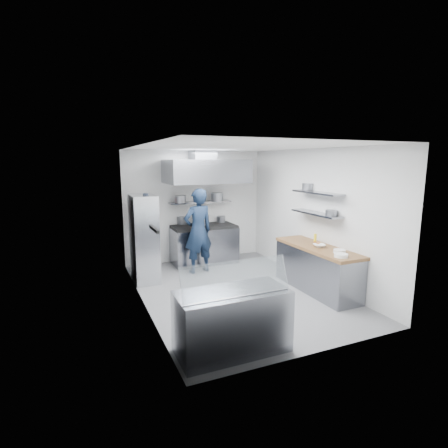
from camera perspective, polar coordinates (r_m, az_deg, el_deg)
name	(u,v)px	position (r m, az deg, el deg)	size (l,w,h in m)	color
floor	(236,291)	(7.08, 1.95, -10.81)	(5.00, 5.00, 0.00)	slate
ceiling	(237,147)	(6.61, 2.11, 12.47)	(5.00, 5.00, 0.00)	silver
wall_back	(195,206)	(9.00, -4.79, 2.91)	(3.60, 0.02, 2.80)	white
wall_front	(320,252)	(4.62, 15.43, -4.45)	(3.60, 0.02, 2.80)	white
wall_left	(142,228)	(6.16, -13.28, -0.71)	(5.00, 0.02, 2.80)	white
wall_right	(313,216)	(7.64, 14.33, 1.32)	(5.00, 0.02, 2.80)	white
gas_range	(204,245)	(8.84, -3.26, -3.47)	(1.60, 0.80, 0.90)	gray
cooktop	(204,227)	(8.73, -3.29, -0.41)	(1.57, 0.78, 0.06)	black
stock_pot_left	(183,220)	(8.94, -6.76, 0.62)	(0.29, 0.29, 0.20)	slate
stock_pot_mid	(202,220)	(8.85, -3.63, 0.71)	(0.36, 0.36, 0.24)	slate
stock_pot_right	(221,219)	(9.16, -0.52, 0.80)	(0.23, 0.23, 0.16)	slate
over_range_shelf	(200,202)	(8.87, -3.86, 3.60)	(1.60, 0.30, 0.04)	gray
shelf_pot_a	(180,199)	(8.53, -7.18, 4.02)	(0.27, 0.27, 0.18)	slate
shelf_pot_b	(217,197)	(8.81, -1.15, 4.42)	(0.31, 0.31, 0.22)	slate
extractor_hood	(206,171)	(8.42, -2.97, 8.58)	(1.90, 1.15, 0.55)	gray
hood_duct	(203,155)	(8.63, -3.52, 11.14)	(0.55, 0.55, 0.24)	slate
red_firebox	(146,208)	(8.63, -12.56, 2.52)	(0.22, 0.10, 0.26)	#B80E10
chef	(198,231)	(7.97, -4.24, -1.17)	(0.71, 0.46, 1.94)	#111E33
wire_rack	(144,238)	(7.61, -12.95, -2.29)	(0.50, 0.90, 1.85)	silver
rack_bin_a	(146,246)	(7.42, -12.57, -3.60)	(0.16, 0.20, 0.18)	white
rack_bin_b	(143,221)	(7.57, -13.10, 0.53)	(0.14, 0.18, 0.16)	yellow
rack_jar	(146,198)	(7.36, -12.64, 4.20)	(0.12, 0.12, 0.18)	black
knife_strip	(154,229)	(5.27, -11.35, -0.81)	(0.04, 0.55, 0.05)	black
prep_counter_base	(317,270)	(7.20, 14.87, -7.25)	(0.62, 2.00, 0.84)	gray
prep_counter_top	(318,248)	(7.08, 15.04, -3.77)	(0.65, 2.04, 0.06)	brown
plate_stack_a	(341,255)	(6.41, 18.57, -4.88)	(0.24, 0.24, 0.06)	white
plate_stack_b	(340,251)	(6.69, 18.34, -4.23)	(0.22, 0.22, 0.06)	white
copper_pan	(317,244)	(7.17, 14.95, -3.10)	(0.15, 0.15, 0.06)	#D0723A
squeeze_bottle	(315,238)	(7.37, 14.67, -2.26)	(0.06, 0.06, 0.18)	yellow
mixing_bowl	(319,246)	(7.02, 15.27, -3.42)	(0.23, 0.23, 0.06)	white
wall_shelf_lower	(316,213)	(7.29, 14.80, 1.68)	(0.30, 1.30, 0.04)	gray
wall_shelf_upper	(317,193)	(7.25, 14.95, 4.97)	(0.30, 1.30, 0.04)	gray
shelf_pot_c	(331,213)	(6.99, 17.11, 1.79)	(0.22, 0.22, 0.10)	slate
shelf_pot_d	(308,187)	(7.65, 13.54, 5.97)	(0.24, 0.24, 0.14)	slate
display_case	(232,321)	(4.86, 1.34, -15.61)	(1.50, 0.70, 0.85)	gray
display_glass	(236,278)	(4.51, 2.01, -8.82)	(1.47, 0.02, 0.45)	silver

